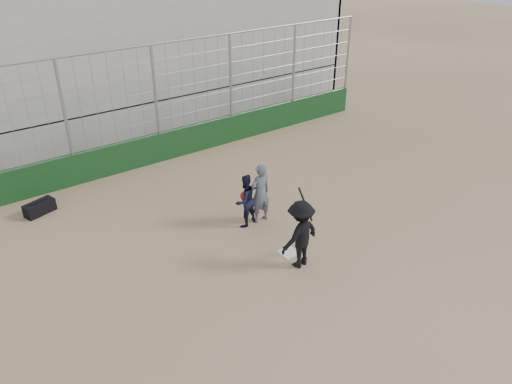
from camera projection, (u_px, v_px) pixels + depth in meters
ground at (289, 253)px, 12.68m from camera, size 90.00×90.00×0.00m
home_plate at (289, 252)px, 12.67m from camera, size 0.44×0.44×0.02m
backstop at (159, 135)px, 17.16m from camera, size 18.10×0.25×4.04m
bleachers at (98, 51)px, 19.72m from camera, size 20.25×6.70×6.98m
batter_at_plate at (300, 234)px, 11.84m from camera, size 1.20×0.83×1.90m
catcher_crouched at (245, 209)px, 13.60m from camera, size 0.86×0.74×1.05m
umpire at (260, 196)px, 13.68m from camera, size 0.64×0.43×1.57m
equipment_bag at (40, 208)px, 14.31m from camera, size 0.93×0.61×0.41m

